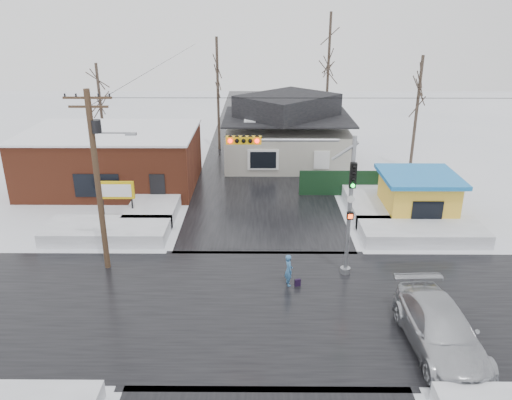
{
  "coord_description": "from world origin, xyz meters",
  "views": [
    {
      "loc": [
        -0.3,
        -18.88,
        12.42
      ],
      "look_at": [
        -0.46,
        5.31,
        3.0
      ],
      "focal_mm": 35.0,
      "sensor_mm": 36.0,
      "label": 1
    }
  ],
  "objects_px": {
    "traffic_signal": "(318,188)",
    "pedestrian": "(289,270)",
    "marquee_sign": "(116,191)",
    "car": "(440,330)",
    "kiosk": "(417,196)",
    "utility_pole": "(98,172)"
  },
  "relations": [
    {
      "from": "traffic_signal",
      "to": "pedestrian",
      "type": "height_order",
      "value": "traffic_signal"
    },
    {
      "from": "traffic_signal",
      "to": "kiosk",
      "type": "bearing_deg",
      "value": 44.84
    },
    {
      "from": "kiosk",
      "to": "marquee_sign",
      "type": "bearing_deg",
      "value": -178.45
    },
    {
      "from": "marquee_sign",
      "to": "car",
      "type": "bearing_deg",
      "value": -38.26
    },
    {
      "from": "traffic_signal",
      "to": "pedestrian",
      "type": "bearing_deg",
      "value": -140.03
    },
    {
      "from": "utility_pole",
      "to": "pedestrian",
      "type": "distance_m",
      "value": 10.15
    },
    {
      "from": "traffic_signal",
      "to": "pedestrian",
      "type": "distance_m",
      "value": 4.13
    },
    {
      "from": "traffic_signal",
      "to": "kiosk",
      "type": "xyz_separation_m",
      "value": [
        7.07,
        7.03,
        -3.08
      ]
    },
    {
      "from": "marquee_sign",
      "to": "car",
      "type": "distance_m",
      "value": 19.97
    },
    {
      "from": "marquee_sign",
      "to": "car",
      "type": "height_order",
      "value": "marquee_sign"
    },
    {
      "from": "traffic_signal",
      "to": "kiosk",
      "type": "height_order",
      "value": "traffic_signal"
    },
    {
      "from": "car",
      "to": "kiosk",
      "type": "bearing_deg",
      "value": 75.28
    },
    {
      "from": "marquee_sign",
      "to": "pedestrian",
      "type": "relative_size",
      "value": 1.62
    },
    {
      "from": "traffic_signal",
      "to": "utility_pole",
      "type": "xyz_separation_m",
      "value": [
        -10.36,
        0.53,
        0.57
      ]
    },
    {
      "from": "utility_pole",
      "to": "marquee_sign",
      "type": "bearing_deg",
      "value": 100.13
    },
    {
      "from": "traffic_signal",
      "to": "kiosk",
      "type": "relative_size",
      "value": 1.52
    },
    {
      "from": "utility_pole",
      "to": "car",
      "type": "bearing_deg",
      "value": -23.54
    },
    {
      "from": "pedestrian",
      "to": "traffic_signal",
      "type": "bearing_deg",
      "value": -62.77
    },
    {
      "from": "traffic_signal",
      "to": "car",
      "type": "bearing_deg",
      "value": -54.02
    },
    {
      "from": "traffic_signal",
      "to": "marquee_sign",
      "type": "xyz_separation_m",
      "value": [
        -11.43,
        6.53,
        -2.62
      ]
    },
    {
      "from": "kiosk",
      "to": "utility_pole",
      "type": "bearing_deg",
      "value": -159.56
    },
    {
      "from": "utility_pole",
      "to": "car",
      "type": "height_order",
      "value": "utility_pole"
    }
  ]
}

